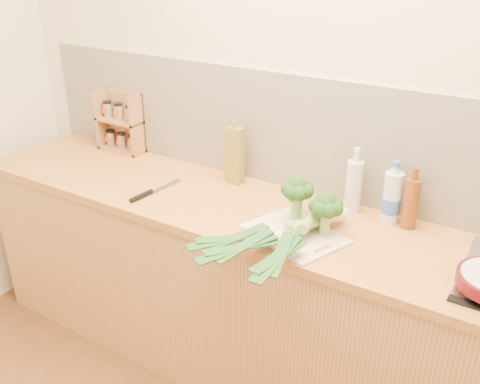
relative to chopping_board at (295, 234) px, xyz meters
name	(u,v)px	position (x,y,z in m)	size (l,w,h in m)	color
room_shell	(315,138)	(-0.11, 0.40, 0.26)	(3.50, 3.50, 3.50)	beige
counter	(279,303)	(-0.11, 0.11, -0.46)	(3.20, 0.62, 0.90)	tan
chopping_board	(295,234)	(0.00, 0.00, 0.00)	(0.38, 0.28, 0.01)	beige
broccoli_left	(297,190)	(-0.05, 0.11, 0.14)	(0.14, 0.14, 0.19)	#84A661
broccoli_right	(326,207)	(0.10, 0.06, 0.13)	(0.14, 0.14, 0.18)	#84A661
leek_front	(286,227)	(-0.03, -0.02, 0.03)	(0.43, 0.58, 0.04)	white
leek_mid	(293,229)	(0.01, -0.05, 0.05)	(0.34, 0.66, 0.04)	white
leek_back	(300,232)	(0.06, -0.08, 0.06)	(0.12, 0.63, 0.04)	white
chefs_knife	(148,193)	(-0.74, -0.03, 0.00)	(0.06, 0.32, 0.02)	silver
spice_rack	(122,125)	(-1.25, 0.36, 0.14)	(0.27, 0.11, 0.33)	#B37A4C
oil_tin	(235,155)	(-0.48, 0.31, 0.14)	(0.08, 0.05, 0.31)	olive
glass_bottle	(354,186)	(0.11, 0.32, 0.12)	(0.07, 0.07, 0.29)	silver
amber_bottle	(411,203)	(0.36, 0.31, 0.11)	(0.06, 0.06, 0.26)	brown
water_bottle	(392,199)	(0.28, 0.31, 0.10)	(0.08, 0.08, 0.25)	silver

